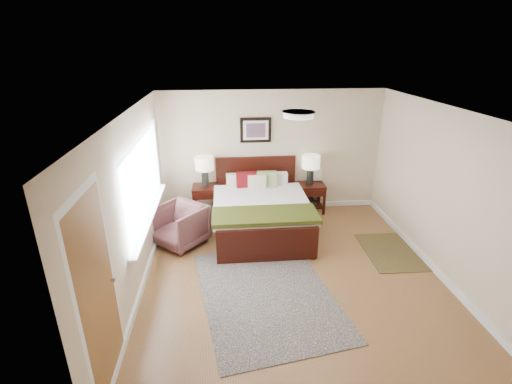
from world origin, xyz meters
The scene contains 18 objects.
floor centered at (0.00, 0.00, 0.00)m, with size 5.00×5.00×0.00m, color #8F6037.
back_wall centered at (0.00, 2.50, 1.25)m, with size 4.50×0.04×2.50m, color #C9B291.
front_wall centered at (0.00, -2.50, 1.25)m, with size 4.50×0.04×2.50m, color #C9B291.
left_wall centered at (-2.25, 0.00, 1.25)m, with size 0.04×5.00×2.50m, color #C9B291.
right_wall centered at (2.25, 0.00, 1.25)m, with size 0.04×5.00×2.50m, color #C9B291.
ceiling centered at (0.00, 0.00, 2.50)m, with size 4.50×5.00×0.02m, color white.
window centered at (-2.20, 0.70, 1.38)m, with size 0.11×2.72×1.32m.
door centered at (-2.23, -1.75, 1.07)m, with size 0.06×1.00×2.18m.
ceil_fixture centered at (0.00, 0.00, 2.47)m, with size 0.44×0.44×0.08m.
bed centered at (-0.33, 1.45, 0.53)m, with size 1.76×2.14×1.15m.
wall_art centered at (-0.33, 2.47, 1.72)m, with size 0.62×0.05×0.50m.
nightstand_left centered at (-1.37, 2.25, 0.51)m, with size 0.54×0.48×0.64m.
nightstand_right centered at (0.77, 2.26, 0.38)m, with size 0.61×0.46×0.61m.
lamp_left centered at (-1.37, 2.27, 1.08)m, with size 0.37×0.37×0.61m.
lamp_right centered at (0.77, 2.27, 1.05)m, with size 0.37×0.37×0.61m.
armchair centered at (-1.80, 1.11, 0.36)m, with size 0.78×0.80×0.73m, color brown.
rug_persian centered at (-0.45, -0.44, 0.01)m, with size 1.78×2.51×0.01m, color #0C113D.
rug_navy centered at (1.80, 0.49, 0.01)m, with size 0.85×1.27×0.01m, color black.
Camera 1 is at (-1.00, -4.78, 3.32)m, focal length 26.00 mm.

